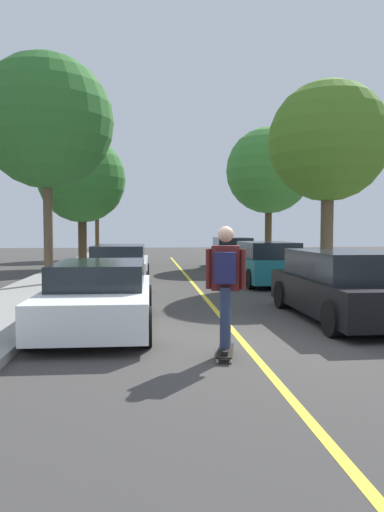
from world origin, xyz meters
TOP-DOWN VIEW (x-y plane):
  - ground at (0.00, 0.00)m, footprint 80.00×80.00m
  - center_line at (0.00, 4.00)m, footprint 0.12×39.20m
  - parked_car_left_nearest at (-2.47, 1.71)m, footprint 2.00×4.40m
  - parked_car_left_near at (-2.47, 8.24)m, footprint 1.97×4.57m
  - parked_car_right_nearest at (2.47, 2.06)m, footprint 1.98×4.44m
  - parked_car_right_near at (2.47, 8.34)m, footprint 1.93×4.03m
  - parked_car_right_far at (2.47, 14.96)m, footprint 2.00×4.62m
  - street_tree_left_nearest at (-4.64, 7.97)m, footprint 4.14×4.14m
  - street_tree_left_near at (-4.64, 16.02)m, footprint 4.15×4.15m
  - street_tree_left_far at (-4.64, 22.93)m, footprint 3.16×3.16m
  - street_tree_right_nearest at (4.64, 8.63)m, footprint 4.11×4.11m
  - street_tree_right_near at (4.64, 16.62)m, footprint 4.35×4.35m
  - skateboard at (-0.44, -0.57)m, footprint 0.39×0.87m
  - skateboarder at (-0.44, -0.60)m, footprint 0.59×0.71m

SIDE VIEW (x-z plane):
  - ground at x=0.00m, z-range 0.00..0.00m
  - center_line at x=0.00m, z-range 0.00..0.01m
  - skateboard at x=-0.44m, z-range 0.04..0.14m
  - parked_car_left_nearest at x=-2.47m, z-range -0.01..1.23m
  - parked_car_left_near at x=-2.47m, z-range -0.01..1.33m
  - parked_car_right_nearest at x=2.47m, z-range -0.01..1.40m
  - parked_car_right_near at x=2.47m, z-range -0.01..1.42m
  - parked_car_right_far at x=2.47m, z-range -0.02..1.43m
  - skateboarder at x=-0.44m, z-range 0.23..2.04m
  - street_tree_left_near at x=-4.64m, z-range 1.14..7.32m
  - street_tree_left_far at x=-4.64m, z-range 1.39..7.08m
  - street_tree_right_near at x=4.64m, z-range 1.38..8.24m
  - street_tree_right_nearest at x=4.64m, z-range 1.45..8.23m
  - street_tree_left_nearest at x=-4.64m, z-range 1.62..8.73m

